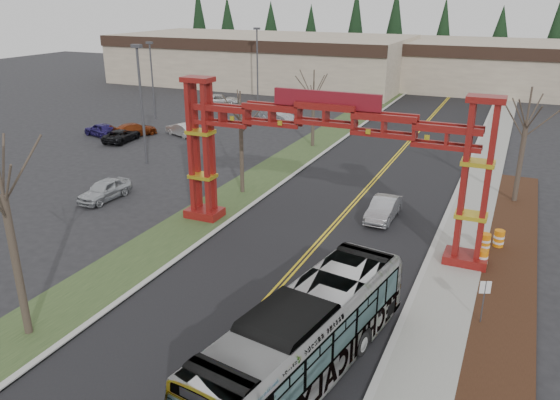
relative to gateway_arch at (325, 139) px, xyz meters
The scene contains 32 objects.
road 9.20m from the gateway_arch, 90.00° to the left, with size 12.00×110.00×0.02m, color black.
lane_line_left 9.19m from the gateway_arch, 90.98° to the left, with size 0.12×100.00×0.01m, color yellow.
lane_line_right 9.19m from the gateway_arch, 89.02° to the left, with size 0.12×100.00×0.01m, color yellow.
curb_right 11.03m from the gateway_arch, 48.70° to the left, with size 0.30×110.00×0.15m, color #AFAFAA.
sidewalk_right 11.90m from the gateway_arch, 42.65° to the left, with size 2.60×110.00×0.14m, color gray.
landscape_strip 14.25m from the gateway_arch, 38.11° to the right, with size 2.60×50.00×0.12m, color black.
grass_median 12.18m from the gateway_arch, 138.81° to the left, with size 4.00×110.00×0.08m, color #2D4221.
curb_left 11.03m from the gateway_arch, 131.30° to the left, with size 0.30×110.00×0.15m, color #AFAFAA.
gateway_arch is the anchor object (origin of this frame).
retail_building_west 61.78m from the gateway_arch, 119.07° to the left, with size 46.00×22.30×7.50m.
retail_building_east 62.80m from the gateway_arch, 80.83° to the left, with size 38.00×20.30×7.00m.
conifer_treeline 74.00m from the gateway_arch, 89.81° to the left, with size 116.10×5.60×13.00m.
transit_bus 13.05m from the gateway_arch, 73.27° to the right, with size 2.76×11.80×3.29m, color #ABAEB3.
silver_sedan 7.34m from the gateway_arch, 60.59° to the left, with size 1.46×4.18×1.38m, color #A5A8AD.
parked_car_near_a 16.90m from the gateway_arch, behind, with size 1.69×4.19×1.43m, color #B2B6BA.
parked_car_near_b 28.47m from the gateway_arch, 140.39° to the left, with size 1.43×4.10×1.35m, color silver.
parked_car_near_c 29.42m from the gateway_arch, 152.25° to the left, with size 2.02×4.39×1.22m, color black.
parked_car_mid_a 30.78m from the gateway_arch, 148.60° to the left, with size 1.87×4.60×1.34m, color maroon.
parked_car_mid_b 32.68m from the gateway_arch, 153.65° to the left, with size 1.65×4.11×1.40m, color navy.
parked_car_far_a 32.03m from the gateway_arch, 119.18° to the left, with size 1.61×4.63×1.53m, color #9FA2A7.
parked_car_far_b 43.04m from the gateway_arch, 127.87° to the left, with size 2.33×5.06×1.41m, color white.
bare_tree_median_near 16.18m from the gateway_arch, 119.63° to the right, with size 3.26×3.26×8.36m.
bare_tree_median_mid 9.55m from the gateway_arch, 147.07° to the left, with size 2.88×2.88×7.30m.
bare_tree_median_far 20.97m from the gateway_arch, 112.45° to the left, with size 3.11×3.11×7.09m.
bare_tree_right_far 14.97m from the gateway_arch, 48.07° to the left, with size 3.33×3.33×7.88m.
light_pole_near 20.66m from the gateway_arch, 155.99° to the left, with size 0.85×0.42×9.76m.
light_pole_mid 37.28m from the gateway_arch, 141.03° to the left, with size 0.75×0.37×8.60m.
light_pole_far 45.49m from the gateway_arch, 121.03° to the left, with size 0.82×0.41×9.48m.
street_sign 11.71m from the gateway_arch, 31.05° to the right, with size 0.45×0.22×2.10m.
barrel_south 10.39m from the gateway_arch, ahead, with size 0.56×0.56×1.03m.
barrel_mid 10.51m from the gateway_arch, 12.77° to the left, with size 0.59×0.59×1.10m.
barrel_north 11.27m from the gateway_arch, 16.70° to the left, with size 0.58×0.58×1.08m.
Camera 1 is at (9.61, -9.57, 13.32)m, focal length 35.00 mm.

